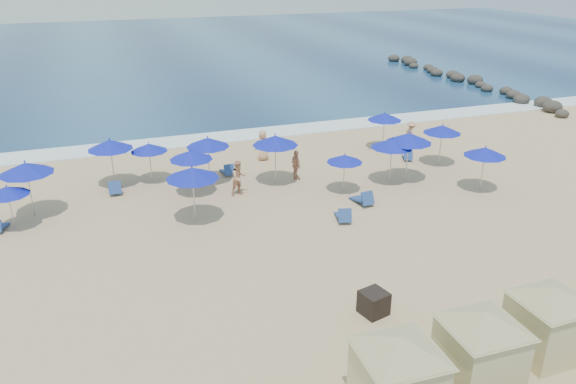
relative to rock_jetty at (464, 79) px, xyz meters
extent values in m
plane|color=tan|center=(-24.01, -24.90, -0.36)|extent=(160.00, 160.00, 0.00)
cube|color=navy|center=(-24.01, 30.10, -0.33)|extent=(160.00, 80.00, 0.06)
cube|color=white|center=(-24.01, -9.40, -0.32)|extent=(160.00, 2.50, 0.08)
ellipsoid|color=#292422|center=(-0.61, -12.90, -0.09)|extent=(1.00, 1.00, 0.65)
ellipsoid|color=#292422|center=(-0.13, -11.40, 0.05)|extent=(1.48, 1.48, 0.96)
ellipsoid|color=#292422|center=(0.35, -9.90, 0.02)|extent=(1.40, 1.40, 0.91)
ellipsoid|color=#292422|center=(-0.49, -8.40, 0.00)|extent=(1.32, 1.32, 0.86)
ellipsoid|color=#292422|center=(-0.01, -6.90, -0.02)|extent=(1.24, 1.24, 0.81)
ellipsoid|color=#292422|center=(0.47, -5.40, -0.04)|extent=(1.16, 1.16, 0.75)
ellipsoid|color=#292422|center=(-0.37, -3.90, -0.06)|extent=(1.08, 1.08, 0.70)
ellipsoid|color=#292422|center=(0.11, -2.40, -0.09)|extent=(1.00, 1.00, 0.65)
ellipsoid|color=#292422|center=(0.59, -0.90, 0.05)|extent=(1.48, 1.48, 0.96)
ellipsoid|color=#292422|center=(-0.25, 0.60, 0.02)|extent=(1.40, 1.40, 0.91)
ellipsoid|color=#292422|center=(0.23, 2.10, 0.00)|extent=(1.32, 1.32, 0.86)
ellipsoid|color=#292422|center=(-0.61, 3.60, -0.02)|extent=(1.24, 1.24, 0.81)
ellipsoid|color=#292422|center=(-0.13, 5.10, -0.04)|extent=(1.16, 1.16, 0.75)
ellipsoid|color=#292422|center=(0.35, 6.60, -0.06)|extent=(1.08, 1.08, 0.70)
ellipsoid|color=#292422|center=(-0.49, 8.10, -0.09)|extent=(1.00, 1.00, 0.65)
ellipsoid|color=#292422|center=(-0.01, 9.60, 0.05)|extent=(1.48, 1.48, 0.96)
ellipsoid|color=#292422|center=(0.47, 11.10, 0.02)|extent=(1.40, 1.40, 0.91)
ellipsoid|color=#292422|center=(-0.37, 12.60, 0.00)|extent=(1.32, 1.32, 0.86)
cube|color=black|center=(-25.58, -30.48, 0.05)|extent=(0.99, 0.99, 0.82)
cube|color=beige|center=(-27.14, -34.65, 0.60)|extent=(2.00, 2.00, 1.93)
cube|color=tan|center=(-27.14, -34.65, 1.57)|extent=(2.10, 2.10, 0.08)
pyramid|color=tan|center=(-27.14, -34.65, 2.05)|extent=(4.23, 4.23, 0.48)
cube|color=beige|center=(-24.43, -34.42, 0.58)|extent=(1.93, 1.93, 1.89)
cube|color=tan|center=(-24.43, -34.42, 1.53)|extent=(2.03, 2.03, 0.08)
pyramid|color=tan|center=(-24.43, -34.42, 2.00)|extent=(4.14, 4.14, 0.47)
cube|color=beige|center=(-21.71, -34.02, 0.56)|extent=(1.89, 1.89, 1.85)
cube|color=tan|center=(-21.71, -34.02, 1.49)|extent=(1.98, 1.98, 0.07)
pyramid|color=tan|center=(-21.71, -34.02, 1.95)|extent=(4.06, 4.06, 0.46)
cylinder|color=#A5A8AD|center=(-36.72, -18.33, 0.72)|extent=(0.06, 0.06, 2.16)
cone|color=#0F1AA7|center=(-36.72, -18.33, 1.99)|extent=(2.38, 2.38, 0.51)
sphere|color=#0F1AA7|center=(-36.72, -18.33, 2.31)|extent=(0.09, 0.09, 0.09)
cylinder|color=#A5A8AD|center=(-37.48, -19.46, 0.47)|extent=(0.04, 0.04, 1.66)
cone|color=#0F1AA7|center=(-37.48, -19.46, 1.45)|extent=(1.83, 1.83, 0.39)
sphere|color=#0F1AA7|center=(-37.48, -19.46, 1.69)|extent=(0.07, 0.07, 0.07)
cylinder|color=#A5A8AD|center=(-32.97, -15.75, 0.68)|extent=(0.05, 0.05, 2.07)
cone|color=#0F1AA7|center=(-32.97, -15.75, 1.90)|extent=(2.29, 2.29, 0.49)
sphere|color=#0F1AA7|center=(-32.97, -15.75, 2.20)|extent=(0.09, 0.09, 0.09)
cylinder|color=#A5A8AD|center=(-29.83, -21.40, 0.71)|extent=(0.06, 0.06, 2.14)
cone|color=#0F1AA7|center=(-29.83, -21.40, 1.98)|extent=(2.37, 2.37, 0.51)
sphere|color=#0F1AA7|center=(-29.83, -21.40, 2.29)|extent=(0.09, 0.09, 0.09)
cylinder|color=#A5A8AD|center=(-28.18, -16.95, 0.66)|extent=(0.05, 0.05, 2.05)
cone|color=#0F1AA7|center=(-28.18, -16.95, 1.87)|extent=(2.26, 2.26, 0.48)
sphere|color=#0F1AA7|center=(-28.18, -16.95, 2.17)|extent=(0.09, 0.09, 0.09)
cylinder|color=#A5A8AD|center=(-29.32, -18.32, 0.60)|extent=(0.05, 0.05, 1.93)
cone|color=#0F1AA7|center=(-29.32, -18.32, 1.75)|extent=(2.14, 2.14, 0.46)
sphere|color=#0F1AA7|center=(-29.32, -18.32, 2.03)|extent=(0.08, 0.08, 0.08)
cylinder|color=#A5A8AD|center=(-22.06, -20.52, 0.46)|extent=(0.04, 0.04, 1.65)
cone|color=#0F1AA7|center=(-22.06, -20.52, 1.44)|extent=(1.82, 1.82, 0.39)
sphere|color=#0F1AA7|center=(-22.06, -20.52, 1.68)|extent=(0.07, 0.07, 0.07)
cylinder|color=#A5A8AD|center=(-24.92, -18.20, 0.72)|extent=(0.06, 0.06, 2.16)
cone|color=#0F1AA7|center=(-24.92, -18.20, 1.99)|extent=(2.38, 2.38, 0.51)
sphere|color=#0F1AA7|center=(-24.92, -18.20, 2.31)|extent=(0.09, 0.09, 0.09)
cylinder|color=#A5A8AD|center=(-19.23, -20.20, 0.64)|extent=(0.05, 0.05, 2.01)
cone|color=#0F1AA7|center=(-19.23, -20.20, 1.83)|extent=(2.22, 2.22, 0.48)
sphere|color=#0F1AA7|center=(-19.23, -20.20, 2.12)|extent=(0.08, 0.08, 0.08)
cylinder|color=#A5A8AD|center=(-16.83, -15.05, 0.59)|extent=(0.05, 0.05, 1.90)
cone|color=#0F1AA7|center=(-16.83, -15.05, 1.72)|extent=(2.10, 2.10, 0.45)
sphere|color=#0F1AA7|center=(-16.83, -15.05, 1.99)|extent=(0.08, 0.08, 0.08)
cylinder|color=#A5A8AD|center=(-15.14, -18.64, 0.60)|extent=(0.05, 0.05, 1.93)
cone|color=#0F1AA7|center=(-15.14, -18.64, 1.75)|extent=(2.14, 2.14, 0.46)
sphere|color=#0F1AA7|center=(-15.14, -18.64, 2.03)|extent=(0.08, 0.08, 0.08)
cylinder|color=#A5A8AD|center=(-15.36, -22.69, 0.59)|extent=(0.05, 0.05, 1.91)
cone|color=#0F1AA7|center=(-15.36, -22.69, 1.72)|extent=(2.11, 2.11, 0.45)
sphere|color=#0F1AA7|center=(-15.36, -22.69, 1.99)|extent=(0.08, 0.08, 0.08)
cylinder|color=#A5A8AD|center=(-31.07, -15.79, 0.51)|extent=(0.05, 0.05, 1.75)
cone|color=#0F1AA7|center=(-31.07, -15.79, 1.55)|extent=(1.93, 1.93, 0.41)
sphere|color=#0F1AA7|center=(-31.07, -15.79, 1.80)|extent=(0.07, 0.07, 0.07)
cylinder|color=#A5A8AD|center=(-18.24, -20.19, 0.73)|extent=(0.06, 0.06, 2.18)
cone|color=#0F1AA7|center=(-18.24, -20.19, 2.02)|extent=(2.41, 2.41, 0.52)
sphere|color=#0F1AA7|center=(-18.24, -20.19, 2.33)|extent=(0.09, 0.09, 0.09)
cube|color=navy|center=(-38.08, -19.33, -0.22)|extent=(0.71, 1.16, 0.30)
cube|color=navy|center=(-33.03, -16.59, -0.19)|extent=(0.62, 1.31, 0.36)
cube|color=navy|center=(-33.03, -17.14, 0.08)|extent=(0.62, 0.36, 0.63)
cube|color=navy|center=(-27.01, -15.98, -0.20)|extent=(0.61, 1.22, 0.33)
cube|color=navy|center=(-26.99, -16.48, 0.04)|extent=(0.58, 0.35, 0.58)
cube|color=navy|center=(-23.45, -23.45, -0.19)|extent=(0.90, 1.38, 0.35)
cube|color=navy|center=(-23.58, -23.96, 0.07)|extent=(0.67, 0.49, 0.62)
cube|color=navy|center=(-21.82, -22.05, -0.18)|extent=(0.75, 1.38, 0.37)
cube|color=navy|center=(-21.76, -22.61, 0.08)|extent=(0.66, 0.42, 0.64)
cube|color=navy|center=(-16.38, -17.22, -0.22)|extent=(0.87, 1.17, 0.29)
cube|color=navy|center=(-16.55, -17.63, -0.01)|extent=(0.57, 0.46, 0.51)
imported|color=tan|center=(-27.13, -19.05, 0.53)|extent=(1.05, 0.93, 1.79)
imported|color=tan|center=(-23.71, -18.05, 0.45)|extent=(0.48, 0.98, 1.63)
imported|color=tan|center=(-14.94, -15.20, 0.46)|extent=(0.69, 1.11, 1.64)
imported|color=tan|center=(-24.46, -14.47, 0.54)|extent=(0.90, 0.60, 1.80)
camera|label=1|loc=(-33.60, -44.41, 10.71)|focal=35.00mm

